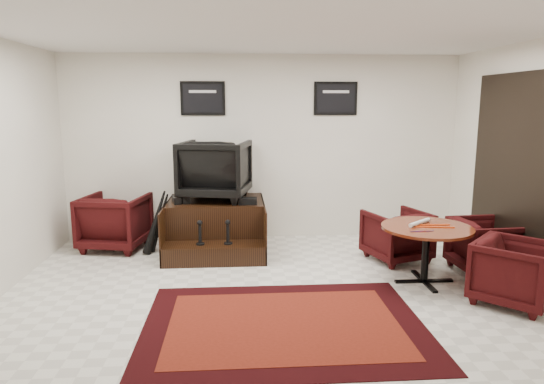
{
  "coord_description": "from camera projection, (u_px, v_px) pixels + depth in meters",
  "views": [
    {
      "loc": [
        -0.4,
        -4.91,
        2.1
      ],
      "look_at": [
        0.02,
        0.9,
        1.01
      ],
      "focal_mm": 32.0,
      "sensor_mm": 36.0,
      "label": 1
    }
  ],
  "objects": [
    {
      "name": "ground",
      "position": [
        276.0,
        299.0,
        5.22
      ],
      "size": [
        6.0,
        6.0,
        0.0
      ],
      "primitive_type": "plane",
      "color": "white",
      "rests_on": "ground"
    },
    {
      "name": "room_shell",
      "position": [
        314.0,
        132.0,
        5.05
      ],
      "size": [
        6.02,
        5.02,
        2.81
      ],
      "color": "silver",
      "rests_on": "ground"
    },
    {
      "name": "area_rug",
      "position": [
        284.0,
        325.0,
        4.62
      ],
      "size": [
        2.67,
        2.0,
        0.01
      ],
      "color": "black",
      "rests_on": "ground"
    },
    {
      "name": "shine_podium",
      "position": [
        216.0,
        227.0,
        6.97
      ],
      "size": [
        1.37,
        1.42,
        0.71
      ],
      "color": "black",
      "rests_on": "ground"
    },
    {
      "name": "shine_chair",
      "position": [
        215.0,
        167.0,
        6.95
      ],
      "size": [
        1.08,
        1.04,
        0.95
      ],
      "primitive_type": "imported",
      "rotation": [
        0.0,
        0.0,
        2.94
      ],
      "color": "black",
      "rests_on": "shine_podium"
    },
    {
      "name": "shoes_pair",
      "position": [
        181.0,
        199.0,
        6.76
      ],
      "size": [
        0.28,
        0.31,
        0.1
      ],
      "color": "black",
      "rests_on": "shine_podium"
    },
    {
      "name": "polish_kit",
      "position": [
        248.0,
        201.0,
        6.69
      ],
      "size": [
        0.26,
        0.18,
        0.09
      ],
      "primitive_type": "cube",
      "rotation": [
        0.0,
        0.0,
        -0.04
      ],
      "color": "black",
      "rests_on": "shine_podium"
    },
    {
      "name": "umbrella_black",
      "position": [
        155.0,
        222.0,
        6.7
      ],
      "size": [
        0.35,
        0.13,
        0.93
      ],
      "primitive_type": null,
      "color": "black",
      "rests_on": "ground"
    },
    {
      "name": "umbrella_hooked",
      "position": [
        159.0,
        222.0,
        6.81
      ],
      "size": [
        0.32,
        0.12,
        0.87
      ],
      "primitive_type": null,
      "color": "black",
      "rests_on": "ground"
    },
    {
      "name": "armchair_side",
      "position": [
        115.0,
        219.0,
        6.99
      ],
      "size": [
        0.99,
        0.95,
        0.87
      ],
      "primitive_type": "imported",
      "rotation": [
        0.0,
        0.0,
        2.94
      ],
      "color": "black",
      "rests_on": "ground"
    },
    {
      "name": "meeting_table",
      "position": [
        427.0,
        234.0,
        5.62
      ],
      "size": [
        1.04,
        1.04,
        0.68
      ],
      "color": "#4B160A",
      "rests_on": "ground"
    },
    {
      "name": "table_chair_back",
      "position": [
        397.0,
        233.0,
        6.48
      ],
      "size": [
        0.9,
        0.87,
        0.75
      ],
      "primitive_type": "imported",
      "rotation": [
        0.0,
        0.0,
        3.46
      ],
      "color": "black",
      "rests_on": "ground"
    },
    {
      "name": "table_chair_window",
      "position": [
        485.0,
        243.0,
        6.02
      ],
      "size": [
        0.72,
        0.76,
        0.74
      ],
      "primitive_type": "imported",
      "rotation": [
        0.0,
        0.0,
        1.63
      ],
      "color": "black",
      "rests_on": "ground"
    },
    {
      "name": "table_chair_corner",
      "position": [
        514.0,
        270.0,
        5.05
      ],
      "size": [
        1.0,
        1.0,
        0.75
      ],
      "primitive_type": "imported",
      "rotation": [
        0.0,
        0.0,
        0.79
      ],
      "color": "black",
      "rests_on": "ground"
    },
    {
      "name": "paper_roll",
      "position": [
        420.0,
        223.0,
        5.68
      ],
      "size": [
        0.35,
        0.31,
        0.05
      ],
      "primitive_type": "cylinder",
      "rotation": [
        0.0,
        1.57,
        0.7
      ],
      "color": "silver",
      "rests_on": "meeting_table"
    },
    {
      "name": "table_clutter",
      "position": [
        431.0,
        227.0,
        5.57
      ],
      "size": [
        0.57,
        0.3,
        0.01
      ],
      "color": "#FA450D",
      "rests_on": "meeting_table"
    }
  ]
}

